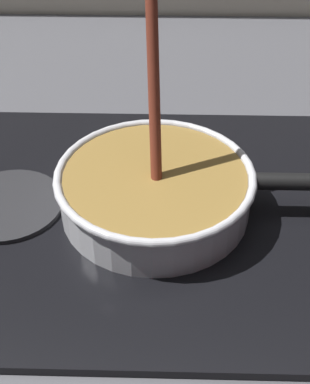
{
  "coord_description": "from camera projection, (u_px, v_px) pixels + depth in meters",
  "views": [
    {
      "loc": [
        0.1,
        -0.46,
        0.47
      ],
      "look_at": [
        0.09,
        0.07,
        0.04
      ],
      "focal_mm": 49.73,
      "sensor_mm": 36.0,
      "label": 1
    }
  ],
  "objects": [
    {
      "name": "spare_burner",
      "position": [
        8.0,
        204.0,
        0.7
      ],
      "size": [
        0.15,
        0.15,
        0.01
      ],
      "primitive_type": "cylinder",
      "color": "#262628",
      "rests_on": "hob_plate"
    },
    {
      "name": "ground",
      "position": [
        85.0,
        263.0,
        0.67
      ],
      "size": [
        2.4,
        1.6,
        0.04
      ],
      "primitive_type": "cube",
      "color": "#4C4C51"
    },
    {
      "name": "cooking_pan",
      "position": [
        157.0,
        188.0,
        0.68
      ],
      "size": [
        0.39,
        0.25,
        0.31
      ],
      "color": "silver",
      "rests_on": "hob_plate"
    },
    {
      "name": "burner_ring",
      "position": [
        155.0,
        206.0,
        0.7
      ],
      "size": [
        0.2,
        0.2,
        0.01
      ],
      "primitive_type": "torus",
      "color": "#592D0C",
      "rests_on": "hob_plate"
    },
    {
      "name": "hob_plate",
      "position": [
        155.0,
        212.0,
        0.7
      ],
      "size": [
        0.56,
        0.48,
        0.01
      ],
      "primitive_type": "cube",
      "color": "black",
      "rests_on": "ground"
    }
  ]
}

